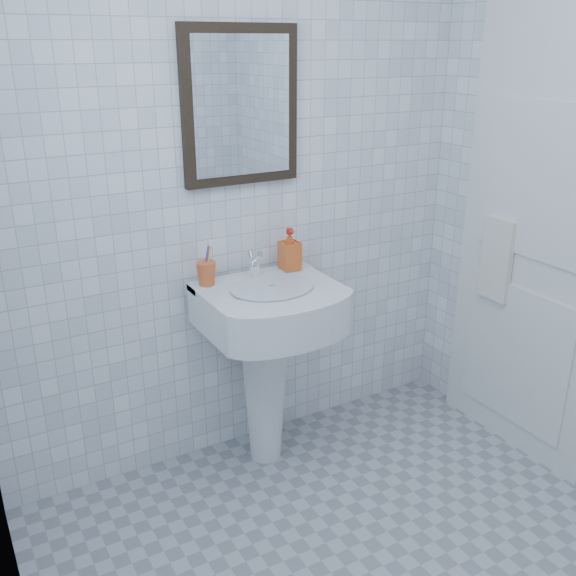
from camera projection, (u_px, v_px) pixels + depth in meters
wall_back at (240, 180)px, 2.68m from camera, size 2.20×0.02×2.50m
washbasin at (267, 344)px, 2.75m from camera, size 0.56×0.41×0.86m
faucet at (254, 265)px, 2.71m from camera, size 0.05×0.11×0.13m
toothbrush_cup at (206, 274)px, 2.62m from camera, size 0.09×0.09×0.10m
soap_dispenser at (290, 249)px, 2.79m from camera, size 0.08×0.09×0.18m
wall_mirror at (241, 106)px, 2.55m from camera, size 0.50×0.04×0.62m
bathroom_door at (535, 240)px, 2.74m from camera, size 0.04×0.80×2.00m
towel_ring at (505, 220)px, 2.84m from camera, size 0.01×0.18×0.18m
hand_towel at (497, 260)px, 2.90m from camera, size 0.03×0.16×0.38m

